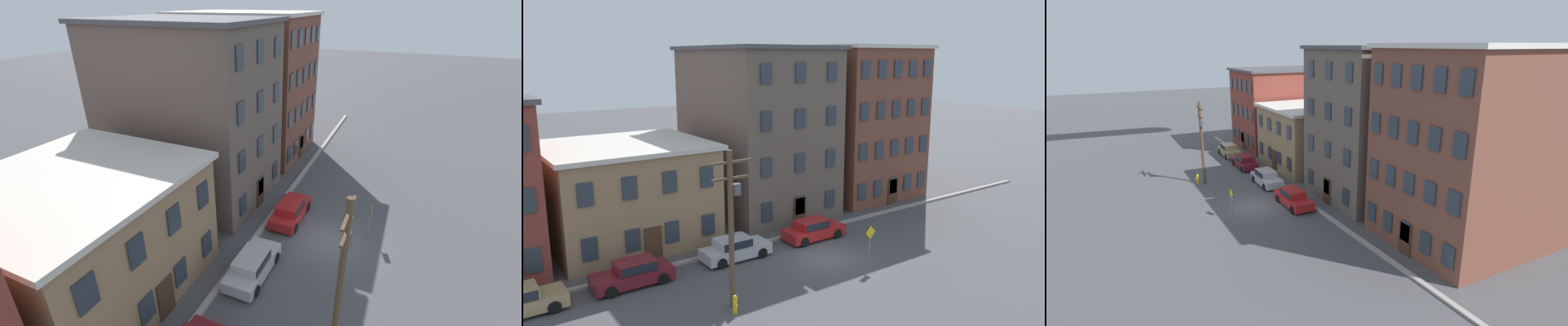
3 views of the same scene
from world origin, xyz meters
The scene contains 11 objects.
ground_plane centered at (0.00, 0.00, 0.00)m, with size 200.00×200.00×0.00m, color #4C4C4F.
kerb_strip centered at (0.00, 4.50, 0.08)m, with size 56.00×0.36×0.16m, color #9E998E.
apartment_midblock centered at (-9.09, 10.67, 3.43)m, with size 10.69×9.86×6.83m.
apartment_far centered at (2.36, 11.80, 6.69)m, with size 9.35×12.11×13.35m.
apartment_annex centered at (12.47, 11.96, 6.76)m, with size 9.67×12.45×13.50m.
car_maroon centered at (-11.32, 3.30, 0.75)m, with size 4.40×1.92×1.43m.
car_silver centered at (-4.85, 3.25, 0.75)m, with size 4.40×1.92×1.43m.
car_red centered at (1.41, 3.18, 0.75)m, with size 4.40×1.92×1.43m.
caution_sign centered at (1.47, -2.30, 1.69)m, with size 0.94×0.08×2.54m.
utility_pole centered at (-8.03, -2.12, 4.60)m, with size 2.40×0.44×8.16m.
fire_hydrant centered at (-8.32, -2.76, 0.48)m, with size 0.24×0.34×0.96m.
Camera 2 is at (-19.86, -23.10, 12.58)m, focal length 35.00 mm.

